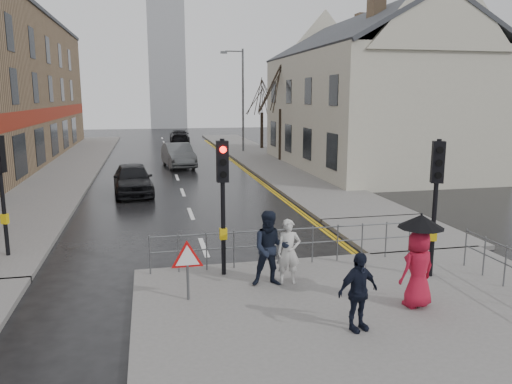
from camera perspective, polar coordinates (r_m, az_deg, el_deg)
name	(u,v)px	position (r m, az deg, el deg)	size (l,w,h in m)	color
ground	(217,283)	(12.55, -4.47, -10.31)	(120.00, 120.00, 0.00)	black
near_pavement	(397,333)	(10.30, 15.84, -15.24)	(10.00, 9.00, 0.14)	#605E5B
left_pavement	(72,164)	(35.23, -20.27, 2.98)	(4.00, 44.00, 0.14)	#605E5B
right_pavement	(257,156)	(37.73, 0.14, 4.15)	(4.00, 40.00, 0.14)	#605E5B
pavement_bridge_right	(399,233)	(17.25, 16.05, -4.52)	(4.00, 4.20, 0.14)	#605E5B
building_right_cream	(367,92)	(32.54, 12.57, 11.12)	(9.00, 16.40, 10.10)	#B6B29F
church_tower	(167,63)	(73.79, -10.18, 14.26)	(5.00, 5.00, 18.00)	#96999E
traffic_signal_near_left	(223,183)	(12.10, -3.83, 1.00)	(0.28, 0.27, 3.40)	black
traffic_signal_near_right	(436,184)	(12.72, 19.91, 0.86)	(0.34, 0.33, 3.40)	black
traffic_signal_far_left	(0,174)	(15.27, -27.18, 1.89)	(0.34, 0.33, 3.40)	black
guard_railing_front	(287,238)	(13.21, 3.56, -5.27)	(7.14, 0.04, 1.00)	#595B5E
warning_sign	(187,260)	(10.99, -7.85, -7.75)	(0.80, 0.07, 1.35)	#595B5E
street_lamp	(241,94)	(40.27, -1.76, 11.18)	(1.83, 0.25, 8.00)	#595B5E
tree_near	(281,87)	(34.79, 2.87, 11.92)	(2.40, 2.40, 6.58)	black
tree_far	(262,97)	(42.67, 0.68, 10.80)	(2.40, 2.40, 5.64)	black
pedestrian_a	(289,252)	(11.89, 3.75, -6.82)	(0.57, 0.37, 1.56)	beige
pedestrian_b	(270,249)	(11.71, 1.66, -6.48)	(0.87, 0.68, 1.79)	black
pedestrian_with_umbrella	(419,256)	(11.04, 18.12, -7.00)	(0.96, 0.96, 2.00)	#A7132B
pedestrian_d	(358,292)	(9.79, 11.58, -11.10)	(0.90, 0.37, 1.53)	black
car_parked	(133,179)	(23.91, -13.91, 1.46)	(1.72, 4.29, 1.46)	black
car_mid	(178,155)	(32.68, -8.87, 4.18)	(1.61, 4.60, 1.52)	#4F5254
car_far	(179,137)	(48.67, -8.74, 6.26)	(1.85, 4.56, 1.32)	black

